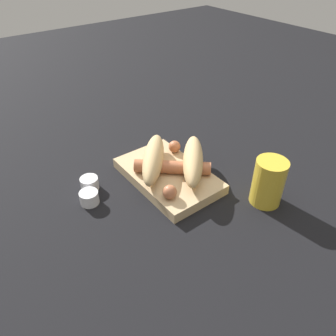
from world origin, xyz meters
TOP-DOWN VIEW (x-y plane):
  - ground_plane at (0.00, 0.00)m, footprint 3.00×3.00m
  - food_tray at (0.00, 0.00)m, footprint 0.24×0.15m
  - bread_roll at (-0.00, -0.01)m, footprint 0.23×0.22m
  - sausage at (-0.01, -0.01)m, footprint 0.16×0.15m
  - pickled_veggies at (0.03, 0.03)m, footprint 0.04×0.04m
  - condiment_cup_near at (0.08, 0.16)m, footprint 0.04×0.04m
  - condiment_cup_far at (0.04, 0.18)m, footprint 0.04×0.04m
  - drink_glass at (-0.18, -0.12)m, footprint 0.07×0.07m

SIDE VIEW (x-z plane):
  - ground_plane at x=0.00m, z-range 0.00..0.00m
  - food_tray at x=0.00m, z-range 0.00..0.02m
  - condiment_cup_near at x=0.08m, z-range 0.00..0.03m
  - condiment_cup_far at x=0.04m, z-range 0.00..0.03m
  - pickled_veggies at x=0.03m, z-range 0.02..0.03m
  - sausage at x=-0.01m, z-range 0.02..0.05m
  - drink_glass at x=-0.18m, z-range 0.00..0.10m
  - bread_roll at x=0.00m, z-range 0.02..0.08m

